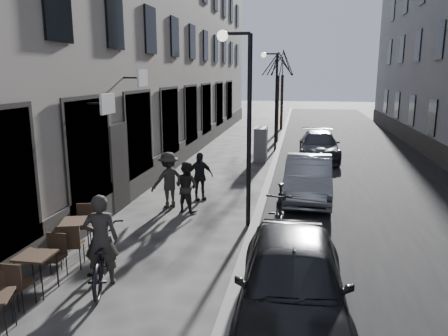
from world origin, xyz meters
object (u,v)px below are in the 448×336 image
(tree_near, at_px, (278,62))
(car_near, at_px, (292,281))
(streetlamp_far, at_px, (273,90))
(car_mid, at_px, (308,178))
(bistro_set_b, at_px, (37,269))
(streetlamp_near, at_px, (243,108))
(moped, at_px, (279,213))
(utility_cabinet, at_px, (261,145))
(bicycle, at_px, (102,257))
(bistro_set_c, at_px, (78,234))
(pedestrian_near, at_px, (186,187))
(pedestrian_far, at_px, (199,176))
(car_far, at_px, (319,146))
(pedestrian_mid, at_px, (169,180))
(tree_far, at_px, (283,64))

(tree_near, relative_size, car_near, 1.29)
(streetlamp_far, bearing_deg, car_mid, -78.83)
(bistro_set_b, bearing_deg, streetlamp_near, 52.52)
(tree_near, distance_m, moped, 16.30)
(car_near, xyz_separation_m, moped, (-0.40, 3.80, -0.10))
(utility_cabinet, height_order, car_mid, utility_cabinet)
(streetlamp_near, xyz_separation_m, tree_near, (0.07, 15.00, 1.50))
(bicycle, relative_size, car_near, 0.48)
(utility_cabinet, bearing_deg, streetlamp_near, -88.72)
(streetlamp_far, height_order, bistro_set_c, streetlamp_far)
(pedestrian_near, distance_m, pedestrian_far, 1.29)
(bicycle, relative_size, car_far, 0.46)
(tree_near, height_order, pedestrian_near, tree_near)
(pedestrian_near, bearing_deg, car_near, 140.64)
(bicycle, bearing_deg, moped, -153.93)
(pedestrian_near, bearing_deg, tree_near, -77.34)
(car_near, bearing_deg, bistro_set_b, 175.57)
(streetlamp_near, relative_size, car_far, 1.12)
(utility_cabinet, bearing_deg, bicycle, -99.33)
(pedestrian_near, bearing_deg, bicycle, 104.68)
(pedestrian_mid, bearing_deg, streetlamp_near, 112.82)
(car_far, bearing_deg, bistro_set_b, -112.12)
(car_near, bearing_deg, pedestrian_near, 118.76)
(utility_cabinet, bearing_deg, tree_near, 85.59)
(bistro_set_b, relative_size, bicycle, 0.73)
(car_far, bearing_deg, moped, -97.57)
(tree_near, bearing_deg, car_far, -66.04)
(streetlamp_near, height_order, streetlamp_far, same)
(bicycle, distance_m, car_far, 14.36)
(bicycle, bearing_deg, bistro_set_c, -62.43)
(tree_far, xyz_separation_m, pedestrian_near, (-1.85, -20.10, -3.90))
(utility_cabinet, bearing_deg, streetlamp_far, 83.40)
(pedestrian_near, bearing_deg, bistro_set_b, 94.30)
(streetlamp_far, xyz_separation_m, bistro_set_c, (-3.37, -14.60, -2.66))
(streetlamp_near, height_order, car_near, streetlamp_near)
(streetlamp_near, xyz_separation_m, car_mid, (1.79, 2.92, -2.47))
(streetlamp_near, distance_m, streetlamp_far, 12.00)
(bistro_set_b, distance_m, utility_cabinet, 13.57)
(pedestrian_mid, bearing_deg, bistro_set_c, 36.10)
(utility_cabinet, bearing_deg, pedestrian_far, -102.22)
(pedestrian_far, relative_size, car_mid, 0.37)
(utility_cabinet, relative_size, car_mid, 0.37)
(bistro_set_b, relative_size, bistro_set_c, 0.90)
(streetlamp_far, xyz_separation_m, tree_far, (0.07, 9.00, 1.50))
(tree_far, relative_size, car_near, 1.29)
(utility_cabinet, relative_size, moped, 0.71)
(tree_far, distance_m, bistro_set_c, 24.22)
(tree_near, bearing_deg, pedestrian_far, -97.77)
(car_near, bearing_deg, utility_cabinet, 95.70)
(pedestrian_near, bearing_deg, tree_far, -75.12)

